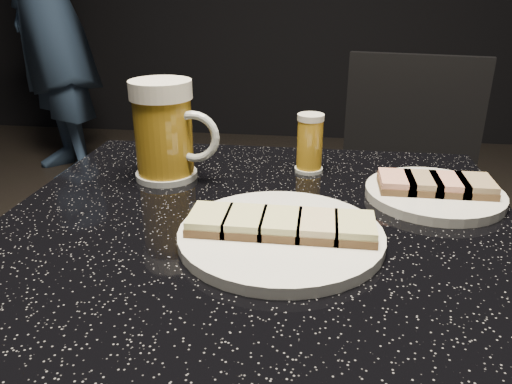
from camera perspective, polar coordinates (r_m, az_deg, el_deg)
plate_large at (r=0.62m, az=2.85°, el=-5.01°), size 0.25×0.25×0.01m
plate_small at (r=0.78m, az=19.67°, el=-0.22°), size 0.20×0.20×0.01m
patron at (r=3.03m, az=-23.02°, el=19.17°), size 0.81×0.81×1.89m
table at (r=0.79m, az=0.00°, el=-19.96°), size 0.70×0.70×0.75m
beer_mug at (r=0.80m, az=-10.34°, el=6.93°), size 0.14×0.10×0.16m
beer_tumbler at (r=0.84m, az=6.16°, el=5.54°), size 0.05×0.05×0.10m
chair at (r=1.48m, az=16.45°, el=0.17°), size 0.45×0.45×0.86m
canapes_on_plate_large at (r=0.61m, az=2.88°, el=-3.65°), size 0.23×0.07×0.02m
canapes_on_plate_small at (r=0.77m, az=19.83°, el=0.89°), size 0.16×0.07×0.02m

